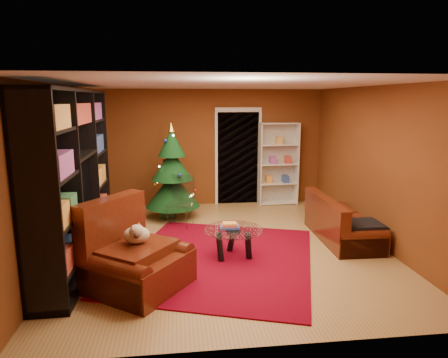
{
  "coord_description": "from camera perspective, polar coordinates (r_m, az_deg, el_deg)",
  "views": [
    {
      "loc": [
        -0.78,
        -6.18,
        2.38
      ],
      "look_at": [
        0.0,
        0.4,
        1.05
      ],
      "focal_mm": 32.0,
      "sensor_mm": 36.0,
      "label": 1
    }
  ],
  "objects": [
    {
      "name": "wall_back",
      "position": [
        9.06,
        -1.78,
        4.48
      ],
      "size": [
        5.0,
        0.05,
        2.6
      ],
      "primitive_type": "cube",
      "color": "brown",
      "rests_on": "ground"
    },
    {
      "name": "sofa",
      "position": [
        7.16,
        16.64,
        -5.36
      ],
      "size": [
        0.83,
        1.78,
        0.76
      ],
      "primitive_type": null,
      "rotation": [
        0.0,
        0.0,
        1.55
      ],
      "color": "#43160A",
      "rests_on": "rug"
    },
    {
      "name": "dog",
      "position": [
        5.23,
        -12.38,
        -7.81
      ],
      "size": [
        0.48,
        0.5,
        0.3
      ],
      "primitive_type": null,
      "rotation": [
        0.0,
        0.0,
        0.94
      ],
      "color": "beige",
      "rests_on": "armchair"
    },
    {
      "name": "gift_box_green",
      "position": [
        8.29,
        -8.01,
        -4.46
      ],
      "size": [
        0.31,
        0.31,
        0.28
      ],
      "primitive_type": "cube",
      "rotation": [
        0.0,
        0.0,
        -0.1
      ],
      "color": "#225B27",
      "rests_on": "floor"
    },
    {
      "name": "doorway",
      "position": [
        9.12,
        2.02,
        2.94
      ],
      "size": [
        1.06,
        0.6,
        2.16
      ],
      "primitive_type": null,
      "color": "black",
      "rests_on": "floor"
    },
    {
      "name": "gift_box_teal",
      "position": [
        8.38,
        -13.95,
        -4.35
      ],
      "size": [
        0.43,
        0.43,
        0.32
      ],
      "primitive_type": "cube",
      "rotation": [
        0.0,
        0.0,
        0.42
      ],
      "color": "#167F81",
      "rests_on": "floor"
    },
    {
      "name": "acrylic_chair",
      "position": [
        7.58,
        -6.29,
        -3.58
      ],
      "size": [
        0.59,
        0.61,
        0.88
      ],
      "primitive_type": null,
      "rotation": [
        0.0,
        0.0,
        -0.36
      ],
      "color": "#66605B",
      "rests_on": "rug"
    },
    {
      "name": "floor",
      "position": [
        6.68,
        0.41,
        -9.76
      ],
      "size": [
        5.0,
        5.5,
        0.05
      ],
      "primitive_type": "cube",
      "color": "#A07A44",
      "rests_on": "ground"
    },
    {
      "name": "white_bookshelf",
      "position": [
        9.16,
        7.77,
        2.13
      ],
      "size": [
        0.9,
        0.35,
        1.91
      ],
      "primitive_type": null,
      "rotation": [
        0.0,
        0.0,
        0.04
      ],
      "color": "white",
      "rests_on": "floor"
    },
    {
      "name": "ceiling",
      "position": [
        6.24,
        0.45,
        13.6
      ],
      "size": [
        5.0,
        5.5,
        0.05
      ],
      "primitive_type": "cube",
      "color": "silver",
      "rests_on": "wall_back"
    },
    {
      "name": "wall_right",
      "position": [
        7.1,
        21.11,
        1.82
      ],
      "size": [
        0.05,
        5.5,
        2.6
      ],
      "primitive_type": "cube",
      "color": "brown",
      "rests_on": "ground"
    },
    {
      "name": "media_unit",
      "position": [
        6.15,
        -20.7,
        0.1
      ],
      "size": [
        0.54,
        3.29,
        2.52
      ],
      "primitive_type": null,
      "rotation": [
        0.0,
        0.0,
        0.01
      ],
      "color": "black",
      "rests_on": "floor"
    },
    {
      "name": "coffee_table",
      "position": [
        6.14,
        1.35,
        -9.12
      ],
      "size": [
        0.94,
        0.94,
        0.56
      ],
      "primitive_type": null,
      "rotation": [
        0.0,
        0.0,
        -0.05
      ],
      "color": "gray",
      "rests_on": "rug"
    },
    {
      "name": "armchair",
      "position": [
        5.24,
        -12.23,
        -10.39
      ],
      "size": [
        1.65,
        1.65,
        0.92
      ],
      "primitive_type": null,
      "rotation": [
        0.0,
        0.0,
        0.94
      ],
      "color": "#43160A",
      "rests_on": "rug"
    },
    {
      "name": "rug",
      "position": [
        6.15,
        -0.78,
        -11.32
      ],
      "size": [
        3.57,
        3.86,
        0.02
      ],
      "primitive_type": "cube",
      "rotation": [
        0.0,
        0.0,
        -0.32
      ],
      "color": "maroon",
      "rests_on": "floor"
    },
    {
      "name": "wall_left",
      "position": [
        6.51,
        -22.19,
        0.96
      ],
      "size": [
        0.05,
        5.5,
        2.6
      ],
      "primitive_type": "cube",
      "color": "brown",
      "rests_on": "ground"
    },
    {
      "name": "christmas_tree",
      "position": [
        8.06,
        -7.41,
        0.97
      ],
      "size": [
        1.25,
        1.25,
        1.94
      ],
      "primitive_type": null,
      "rotation": [
        0.0,
        0.0,
        -0.16
      ],
      "color": "black",
      "rests_on": "floor"
    }
  ]
}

